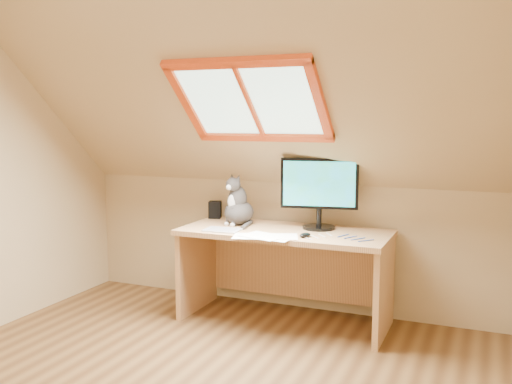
% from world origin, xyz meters
% --- Properties ---
extents(room_shell, '(3.52, 3.52, 2.41)m').
position_xyz_m(room_shell, '(0.00, -0.09, 1.43)').
color(room_shell, tan).
rests_on(room_shell, ground).
extents(desk, '(1.53, 0.67, 0.70)m').
position_xyz_m(desk, '(0.13, 1.45, 0.48)').
color(desk, tan).
rests_on(desk, ground).
extents(monitor, '(0.56, 0.24, 0.52)m').
position_xyz_m(monitor, '(0.35, 1.51, 1.00)').
color(monitor, black).
rests_on(monitor, desk).
extents(cat, '(0.29, 0.32, 0.40)m').
position_xyz_m(cat, '(-0.28, 1.44, 0.84)').
color(cat, '#3A3533').
rests_on(cat, desk).
extents(desk_speaker, '(0.12, 0.12, 0.14)m').
position_xyz_m(desk_speaker, '(-0.57, 1.63, 0.77)').
color(desk_speaker, black).
rests_on(desk_speaker, desk).
extents(graphics_tablet, '(0.27, 0.20, 0.01)m').
position_xyz_m(graphics_tablet, '(-0.28, 1.18, 0.70)').
color(graphics_tablet, '#B2B2B7').
rests_on(graphics_tablet, desk).
extents(mouse, '(0.09, 0.11, 0.03)m').
position_xyz_m(mouse, '(0.34, 1.19, 0.71)').
color(mouse, black).
rests_on(mouse, desk).
extents(papers, '(0.35, 0.30, 0.01)m').
position_xyz_m(papers, '(0.07, 1.12, 0.70)').
color(papers, white).
rests_on(papers, desk).
extents(cables, '(0.51, 0.26, 0.01)m').
position_xyz_m(cables, '(0.57, 1.26, 0.70)').
color(cables, silver).
rests_on(cables, desk).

